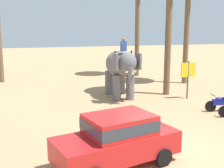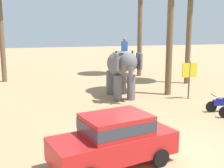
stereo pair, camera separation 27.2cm
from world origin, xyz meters
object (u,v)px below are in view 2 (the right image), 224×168
car_sedan_foreground (114,138)px  signboard_yellow (190,73)px  motorcycle_end_of_row (222,103)px  elephant_with_mahout (121,67)px

car_sedan_foreground → signboard_yellow: (7.21, 7.25, 0.76)m
car_sedan_foreground → signboard_yellow: 10.25m
motorcycle_end_of_row → signboard_yellow: (-0.14, 3.11, 1.22)m
car_sedan_foreground → elephant_with_mahout: 9.40m
car_sedan_foreground → motorcycle_end_of_row: car_sedan_foreground is taller
elephant_with_mahout → signboard_yellow: 4.30m
elephant_with_mahout → motorcycle_end_of_row: (4.14, -4.63, -1.53)m
elephant_with_mahout → motorcycle_end_of_row: bearing=-48.2°
elephant_with_mahout → motorcycle_end_of_row: size_ratio=2.17×
elephant_with_mahout → signboard_yellow: size_ratio=1.62×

